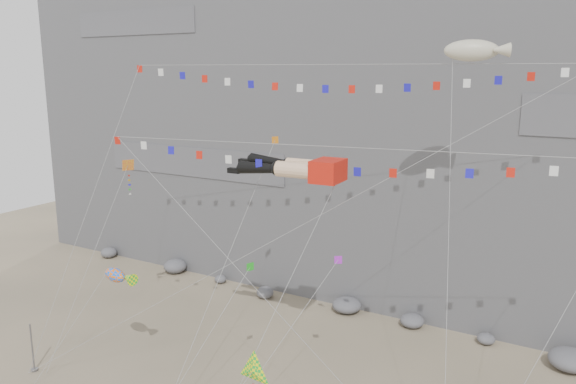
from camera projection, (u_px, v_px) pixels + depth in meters
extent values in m
cube|color=slate|center=(412.00, 32.00, 57.62)|extent=(80.00, 28.00, 50.00)
cylinder|color=slate|center=(32.00, 348.00, 39.95)|extent=(0.12, 0.12, 3.61)
cube|color=red|center=(328.00, 171.00, 35.34)|extent=(1.85, 2.46, 1.40)
cylinder|color=beige|center=(294.00, 170.00, 35.64)|extent=(2.43, 1.16, 1.04)
sphere|color=black|center=(278.00, 168.00, 36.17)|extent=(0.95, 0.95, 0.95)
cone|color=black|center=(259.00, 168.00, 36.81)|extent=(2.88, 1.01, 0.97)
cube|color=black|center=(234.00, 171.00, 37.71)|extent=(0.94, 0.46, 0.35)
cylinder|color=beige|center=(304.00, 167.00, 36.86)|extent=(2.43, 1.16, 1.04)
sphere|color=black|center=(287.00, 165.00, 37.39)|extent=(0.95, 0.95, 0.95)
cone|color=black|center=(269.00, 162.00, 37.98)|extent=(2.90, 1.01, 1.04)
cube|color=black|center=(245.00, 161.00, 38.84)|extent=(0.94, 0.46, 0.35)
cylinder|color=gray|center=(266.00, 315.00, 31.92)|extent=(0.03, 0.03, 19.57)
cylinder|color=gray|center=(181.00, 221.00, 39.26)|extent=(0.03, 0.03, 30.93)
cube|color=slate|center=(29.00, 373.00, 39.91)|extent=(0.16, 0.16, 0.10)
cylinder|color=gray|center=(392.00, 308.00, 30.93)|extent=(0.03, 0.03, 20.14)
cylinder|color=gray|center=(89.00, 265.00, 41.63)|extent=(0.03, 0.03, 16.13)
cube|color=slate|center=(46.00, 373.00, 39.88)|extent=(0.16, 0.16, 0.10)
cylinder|color=gray|center=(75.00, 329.00, 38.61)|extent=(0.03, 0.03, 9.27)
cube|color=slate|center=(34.00, 384.00, 38.49)|extent=(0.16, 0.16, 0.10)
cylinder|color=gray|center=(459.00, 253.00, 31.07)|extent=(0.03, 0.03, 26.58)
cylinder|color=gray|center=(219.00, 279.00, 35.64)|extent=(0.03, 0.03, 21.68)
cylinder|color=gray|center=(267.00, 361.00, 31.89)|extent=(0.03, 0.03, 14.64)
cylinder|color=gray|center=(195.00, 358.00, 32.76)|extent=(0.03, 0.03, 12.55)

